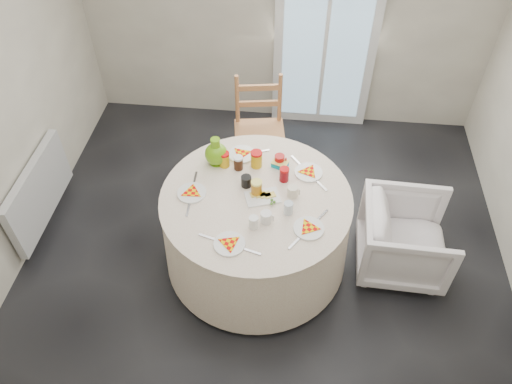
# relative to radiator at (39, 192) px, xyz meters

# --- Properties ---
(floor) EXTENTS (4.00, 4.00, 0.00)m
(floor) POSITION_rel_radiator_xyz_m (1.94, -0.20, -0.38)
(floor) COLOR black
(floor) RESTS_ON ground
(wall_back) EXTENTS (4.00, 0.02, 2.60)m
(wall_back) POSITION_rel_radiator_xyz_m (1.94, 1.80, 0.92)
(wall_back) COLOR #BCB5A3
(wall_back) RESTS_ON floor
(glass_door) EXTENTS (1.00, 0.08, 2.10)m
(glass_door) POSITION_rel_radiator_xyz_m (2.34, 1.75, 0.67)
(glass_door) COLOR silver
(glass_door) RESTS_ON floor
(radiator) EXTENTS (0.07, 1.00, 0.55)m
(radiator) POSITION_rel_radiator_xyz_m (0.00, 0.00, 0.00)
(radiator) COLOR silver
(radiator) RESTS_ON floor
(table) EXTENTS (1.47, 1.47, 0.74)m
(table) POSITION_rel_radiator_xyz_m (1.87, -0.20, -0.01)
(table) COLOR white
(table) RESTS_ON floor
(wooden_chair) EXTENTS (0.51, 0.50, 1.01)m
(wooden_chair) POSITION_rel_radiator_xyz_m (1.79, 0.83, 0.09)
(wooden_chair) COLOR #AE7441
(wooden_chair) RESTS_ON floor
(armchair) EXTENTS (0.66, 0.70, 0.70)m
(armchair) POSITION_rel_radiator_xyz_m (3.05, -0.13, 0.01)
(armchair) COLOR white
(armchair) RESTS_ON floor
(place_settings) EXTENTS (1.32, 1.32, 0.02)m
(place_settings) POSITION_rel_radiator_xyz_m (1.87, -0.20, 0.39)
(place_settings) COLOR white
(place_settings) RESTS_ON table
(jar_cluster) EXTENTS (0.56, 0.30, 0.16)m
(jar_cluster) POSITION_rel_radiator_xyz_m (1.81, 0.05, 0.44)
(jar_cluster) COLOR brown
(jar_cluster) RESTS_ON table
(butter_tub) EXTENTS (0.15, 0.12, 0.05)m
(butter_tub) POSITION_rel_radiator_xyz_m (2.02, 0.14, 0.41)
(butter_tub) COLOR #0089A4
(butter_tub) RESTS_ON table
(green_pitcher) EXTENTS (0.22, 0.22, 0.23)m
(green_pitcher) POSITION_rel_radiator_xyz_m (1.52, 0.13, 0.49)
(green_pitcher) COLOR #5F9E10
(green_pitcher) RESTS_ON table
(cheese_platter) EXTENTS (0.29, 0.23, 0.03)m
(cheese_platter) POSITION_rel_radiator_xyz_m (1.92, -0.21, 0.39)
(cheese_platter) COLOR white
(cheese_platter) RESTS_ON table
(mugs_glasses) EXTENTS (0.71, 0.71, 0.11)m
(mugs_glasses) POSITION_rel_radiator_xyz_m (1.96, -0.21, 0.43)
(mugs_glasses) COLOR #AAA09F
(mugs_glasses) RESTS_ON table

